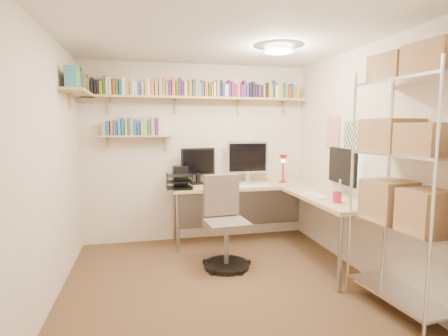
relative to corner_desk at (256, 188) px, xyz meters
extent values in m
plane|color=#4F3821|center=(-0.70, -0.94, -0.81)|extent=(3.20, 3.20, 0.00)
cube|color=beige|center=(-0.70, 0.56, 0.44)|extent=(3.20, 0.04, 2.50)
cube|color=beige|center=(-2.30, -0.94, 0.44)|extent=(0.04, 3.00, 2.50)
cube|color=beige|center=(0.90, -0.94, 0.44)|extent=(0.04, 3.00, 2.50)
cube|color=beige|center=(-0.70, -2.44, 0.44)|extent=(3.20, 0.04, 2.50)
cube|color=white|center=(-0.70, -0.94, 1.69)|extent=(3.20, 3.00, 0.04)
cube|color=silver|center=(0.89, -0.39, 0.74)|extent=(0.01, 0.30, 0.42)
cube|color=white|center=(0.89, -0.79, 0.69)|extent=(0.01, 0.28, 0.38)
cylinder|color=#FFEAC6|center=(0.00, -0.74, 1.65)|extent=(0.30, 0.30, 0.06)
cube|color=tan|center=(-0.70, 0.44, 1.21)|extent=(3.05, 0.25, 0.03)
cube|color=tan|center=(-2.18, 0.01, 1.21)|extent=(0.25, 1.00, 0.03)
cube|color=tan|center=(-1.55, 0.46, 0.69)|extent=(0.95, 0.20, 0.02)
cube|color=tan|center=(-1.90, 0.50, 1.14)|extent=(0.03, 0.20, 0.20)
cube|color=tan|center=(-1.00, 0.50, 1.14)|extent=(0.03, 0.20, 0.20)
cube|color=tan|center=(-0.10, 0.50, 1.14)|extent=(0.03, 0.20, 0.20)
cube|color=tan|center=(0.60, 0.50, 1.14)|extent=(0.03, 0.20, 0.20)
cube|color=white|center=(-2.17, 0.44, 1.32)|extent=(0.03, 0.15, 0.19)
cube|color=#A73C16|center=(-2.13, 0.44, 1.32)|extent=(0.03, 0.11, 0.18)
cube|color=black|center=(-2.08, 0.44, 1.33)|extent=(0.03, 0.12, 0.22)
cube|color=black|center=(-2.04, 0.44, 1.32)|extent=(0.03, 0.13, 0.19)
cube|color=black|center=(-2.01, 0.44, 1.32)|extent=(0.03, 0.14, 0.18)
cube|color=gold|center=(-1.97, 0.44, 1.31)|extent=(0.03, 0.12, 0.17)
cube|color=#256F29|center=(-1.93, 0.44, 1.35)|extent=(0.03, 0.12, 0.25)
cube|color=white|center=(-1.90, 0.44, 1.34)|extent=(0.03, 0.13, 0.23)
cube|color=white|center=(-1.86, 0.44, 1.34)|extent=(0.03, 0.11, 0.23)
cube|color=#A73C16|center=(-1.81, 0.44, 1.33)|extent=(0.04, 0.14, 0.21)
cube|color=#256F29|center=(-1.77, 0.44, 1.33)|extent=(0.02, 0.15, 0.20)
cube|color=#204CA6|center=(-1.73, 0.44, 1.33)|extent=(0.03, 0.14, 0.20)
cube|color=white|center=(-1.69, 0.44, 1.34)|extent=(0.04, 0.13, 0.23)
cube|color=gold|center=(-1.64, 0.44, 1.32)|extent=(0.04, 0.11, 0.19)
cube|color=gray|center=(-1.60, 0.44, 1.32)|extent=(0.02, 0.14, 0.18)
cube|color=white|center=(-1.57, 0.44, 1.33)|extent=(0.03, 0.13, 0.21)
cube|color=white|center=(-1.53, 0.44, 1.31)|extent=(0.03, 0.14, 0.17)
cube|color=#204CA6|center=(-1.50, 0.44, 1.31)|extent=(0.03, 0.11, 0.18)
cube|color=gray|center=(-1.45, 0.44, 1.31)|extent=(0.04, 0.13, 0.18)
cube|color=gold|center=(-1.41, 0.44, 1.32)|extent=(0.03, 0.13, 0.20)
cube|color=white|center=(-1.37, 0.44, 1.34)|extent=(0.04, 0.13, 0.22)
cube|color=orange|center=(-1.32, 0.44, 1.34)|extent=(0.04, 0.15, 0.23)
cube|color=gray|center=(-1.27, 0.44, 1.33)|extent=(0.04, 0.13, 0.20)
cube|color=gray|center=(-1.21, 0.44, 1.34)|extent=(0.04, 0.14, 0.23)
cube|color=orange|center=(-1.17, 0.44, 1.35)|extent=(0.03, 0.15, 0.25)
cube|color=teal|center=(-1.13, 0.44, 1.31)|extent=(0.03, 0.13, 0.17)
cube|color=#5D1A61|center=(-1.09, 0.44, 1.33)|extent=(0.03, 0.12, 0.21)
cube|color=orange|center=(-1.04, 0.44, 1.35)|extent=(0.04, 0.15, 0.24)
cube|color=#256F29|center=(-0.99, 0.44, 1.32)|extent=(0.03, 0.11, 0.20)
cube|color=#5D1A61|center=(-0.96, 0.44, 1.35)|extent=(0.03, 0.14, 0.25)
cube|color=#5D1A61|center=(-0.92, 0.44, 1.33)|extent=(0.02, 0.14, 0.21)
cube|color=white|center=(-0.88, 0.44, 1.33)|extent=(0.02, 0.14, 0.20)
cube|color=#256F29|center=(-0.86, 0.44, 1.34)|extent=(0.02, 0.13, 0.22)
cube|color=orange|center=(-0.81, 0.44, 1.33)|extent=(0.04, 0.13, 0.20)
cube|color=#204CA6|center=(-0.77, 0.44, 1.34)|extent=(0.03, 0.15, 0.23)
cube|color=gold|center=(-0.73, 0.44, 1.34)|extent=(0.03, 0.15, 0.24)
cube|color=gray|center=(-0.69, 0.44, 1.32)|extent=(0.03, 0.14, 0.18)
cube|color=#204CA6|center=(-0.65, 0.44, 1.34)|extent=(0.03, 0.13, 0.22)
cube|color=orange|center=(-0.60, 0.44, 1.33)|extent=(0.04, 0.13, 0.21)
cube|color=#256F29|center=(-0.55, 0.44, 1.33)|extent=(0.02, 0.11, 0.20)
cube|color=orange|center=(-0.52, 0.44, 1.31)|extent=(0.02, 0.13, 0.17)
cube|color=white|center=(-0.48, 0.44, 1.32)|extent=(0.03, 0.12, 0.20)
cube|color=gray|center=(-0.43, 0.44, 1.35)|extent=(0.03, 0.14, 0.24)
cube|color=black|center=(-0.39, 0.44, 1.34)|extent=(0.03, 0.15, 0.23)
cube|color=#204CA6|center=(-0.35, 0.44, 1.32)|extent=(0.03, 0.13, 0.19)
cube|color=white|center=(-0.31, 0.44, 1.31)|extent=(0.04, 0.13, 0.18)
cube|color=#5D1A61|center=(-0.27, 0.44, 1.34)|extent=(0.03, 0.14, 0.24)
cube|color=#5D1A61|center=(-0.23, 0.44, 1.33)|extent=(0.04, 0.15, 0.22)
cube|color=#5D1A61|center=(-0.19, 0.44, 1.32)|extent=(0.04, 0.13, 0.19)
cube|color=orange|center=(-0.14, 0.44, 1.32)|extent=(0.04, 0.13, 0.18)
cube|color=#5D1A61|center=(-0.09, 0.44, 1.31)|extent=(0.04, 0.14, 0.17)
cube|color=#5D1A61|center=(-0.05, 0.44, 1.35)|extent=(0.03, 0.13, 0.24)
cube|color=#204CA6|center=(-0.01, 0.44, 1.32)|extent=(0.03, 0.12, 0.19)
cube|color=black|center=(0.03, 0.44, 1.33)|extent=(0.02, 0.14, 0.20)
cube|color=black|center=(0.07, 0.44, 1.34)|extent=(0.04, 0.15, 0.22)
cube|color=black|center=(0.12, 0.44, 1.32)|extent=(0.04, 0.14, 0.19)
cube|color=#5D1A61|center=(0.17, 0.44, 1.32)|extent=(0.04, 0.13, 0.19)
cube|color=black|center=(0.20, 0.44, 1.31)|extent=(0.03, 0.12, 0.18)
cube|color=gold|center=(0.24, 0.44, 1.32)|extent=(0.03, 0.12, 0.19)
cube|color=black|center=(0.28, 0.44, 1.33)|extent=(0.03, 0.14, 0.21)
cube|color=gold|center=(0.32, 0.44, 1.34)|extent=(0.03, 0.13, 0.23)
cube|color=gold|center=(0.35, 0.44, 1.33)|extent=(0.03, 0.11, 0.21)
cube|color=#204CA6|center=(0.39, 0.44, 1.35)|extent=(0.02, 0.14, 0.25)
cube|color=white|center=(0.42, 0.44, 1.32)|extent=(0.04, 0.14, 0.18)
cube|color=gold|center=(0.47, 0.44, 1.33)|extent=(0.04, 0.12, 0.22)
cube|color=gold|center=(0.51, 0.44, 1.33)|extent=(0.02, 0.14, 0.21)
cube|color=#204CA6|center=(0.55, 0.44, 1.33)|extent=(0.03, 0.14, 0.22)
cube|color=gold|center=(0.58, 0.44, 1.32)|extent=(0.03, 0.12, 0.20)
cube|color=#A73C16|center=(0.62, 0.44, 1.31)|extent=(0.04, 0.14, 0.17)
cube|color=#204CA6|center=(0.66, 0.44, 1.33)|extent=(0.03, 0.13, 0.21)
cube|color=gold|center=(0.70, 0.44, 1.31)|extent=(0.03, 0.13, 0.18)
cube|color=gold|center=(0.75, 0.44, 1.32)|extent=(0.04, 0.13, 0.19)
cube|color=teal|center=(-2.18, -0.42, 1.34)|extent=(0.13, 0.03, 0.23)
cube|color=teal|center=(-2.18, -0.38, 1.33)|extent=(0.12, 0.04, 0.20)
cube|color=gold|center=(-2.18, -0.33, 1.34)|extent=(0.14, 0.03, 0.23)
cube|color=#204CA6|center=(-2.18, -0.29, 1.32)|extent=(0.15, 0.03, 0.19)
cube|color=#5D1A61|center=(-2.18, -0.25, 1.32)|extent=(0.15, 0.03, 0.19)
cube|color=#256F29|center=(-2.18, -0.20, 1.31)|extent=(0.13, 0.04, 0.18)
cube|color=#256F29|center=(-2.18, -0.15, 1.35)|extent=(0.15, 0.04, 0.25)
cube|color=gray|center=(-2.18, -0.10, 1.35)|extent=(0.14, 0.04, 0.25)
cube|color=black|center=(-2.18, -0.06, 1.34)|extent=(0.11, 0.03, 0.23)
cube|color=#256F29|center=(-2.18, -0.02, 1.32)|extent=(0.14, 0.04, 0.19)
cube|color=gold|center=(-2.18, 0.02, 1.33)|extent=(0.13, 0.03, 0.20)
cube|color=#5D1A61|center=(-2.18, 0.06, 1.33)|extent=(0.14, 0.04, 0.21)
cube|color=orange|center=(-2.18, 0.11, 1.34)|extent=(0.13, 0.04, 0.22)
cube|color=gold|center=(-2.18, 0.16, 1.33)|extent=(0.13, 0.04, 0.21)
cube|color=#A73C16|center=(-2.18, 0.21, 1.32)|extent=(0.15, 0.04, 0.19)
cube|color=gold|center=(-2.18, 0.26, 1.32)|extent=(0.14, 0.03, 0.18)
cube|color=orange|center=(-2.18, 0.31, 1.33)|extent=(0.11, 0.04, 0.21)
cube|color=teal|center=(-2.18, 0.35, 1.32)|extent=(0.14, 0.02, 0.20)
cube|color=#A73C16|center=(-2.18, 0.39, 1.35)|extent=(0.11, 0.04, 0.25)
cube|color=gray|center=(-2.18, 0.43, 1.33)|extent=(0.12, 0.03, 0.21)
cube|color=gray|center=(-1.96, 0.46, 0.79)|extent=(0.04, 0.15, 0.18)
cube|color=#204CA6|center=(-1.91, 0.46, 0.80)|extent=(0.04, 0.13, 0.19)
cube|color=orange|center=(-1.86, 0.46, 0.80)|extent=(0.04, 0.12, 0.20)
cube|color=#204CA6|center=(-1.81, 0.46, 0.79)|extent=(0.04, 0.14, 0.18)
cube|color=teal|center=(-1.76, 0.46, 0.82)|extent=(0.04, 0.13, 0.23)
cube|color=#204CA6|center=(-1.72, 0.46, 0.81)|extent=(0.03, 0.14, 0.22)
cube|color=gold|center=(-1.68, 0.46, 0.81)|extent=(0.03, 0.13, 0.22)
cube|color=#204CA6|center=(-1.64, 0.46, 0.82)|extent=(0.03, 0.13, 0.23)
cube|color=gold|center=(-1.60, 0.46, 0.82)|extent=(0.04, 0.13, 0.23)
cube|color=#204CA6|center=(-1.56, 0.46, 0.81)|extent=(0.04, 0.14, 0.21)
cube|color=#204CA6|center=(-1.52, 0.46, 0.79)|extent=(0.03, 0.12, 0.18)
cube|color=gray|center=(-1.47, 0.46, 0.80)|extent=(0.04, 0.15, 0.20)
cube|color=gray|center=(-1.42, 0.46, 0.82)|extent=(0.04, 0.13, 0.24)
cube|color=#256F29|center=(-1.37, 0.46, 0.80)|extent=(0.04, 0.13, 0.20)
cube|color=gray|center=(-1.33, 0.46, 0.83)|extent=(0.04, 0.13, 0.25)
cube|color=#5D1A61|center=(-1.28, 0.46, 0.82)|extent=(0.04, 0.15, 0.23)
cube|color=#C4B67F|center=(-0.05, 0.28, -0.01)|extent=(2.11, 0.67, 0.04)
cube|color=#C4B67F|center=(0.67, -0.80, -0.01)|extent=(0.67, 1.44, 0.04)
cylinder|color=gray|center=(-1.05, 0.00, -0.42)|extent=(0.04, 0.04, 0.78)
cylinder|color=gray|center=(-1.05, 0.56, -0.42)|extent=(0.04, 0.04, 0.78)
cylinder|color=gray|center=(0.95, 0.56, -0.42)|extent=(0.04, 0.04, 0.78)
cylinder|color=gray|center=(0.39, -1.46, -0.42)|extent=(0.04, 0.04, 0.78)
cylinder|color=gray|center=(0.95, -1.46, -0.42)|extent=(0.04, 0.04, 0.78)
cube|color=gray|center=(-0.05, 0.57, -0.37)|extent=(2.00, 0.02, 0.61)
cube|color=silver|center=(0.00, 0.41, 0.38)|extent=(0.61, 0.03, 0.47)
cube|color=black|center=(0.00, 0.39, 0.38)|extent=(0.55, 0.00, 0.40)
cube|color=black|center=(-0.72, 0.41, 0.33)|extent=(0.49, 0.03, 0.38)
cube|color=black|center=(0.82, -0.74, 0.35)|extent=(0.03, 0.64, 0.42)
cube|color=white|center=(0.80, -0.74, 0.35)|extent=(0.00, 0.58, 0.36)
cube|color=white|center=(0.00, 0.08, 0.02)|extent=(0.47, 0.14, 0.02)
cube|color=white|center=(0.50, -0.74, 0.02)|extent=(0.14, 0.44, 0.02)
cylinder|color=#AC180E|center=(0.50, 0.28, 0.02)|extent=(0.11, 0.11, 0.02)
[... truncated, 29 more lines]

